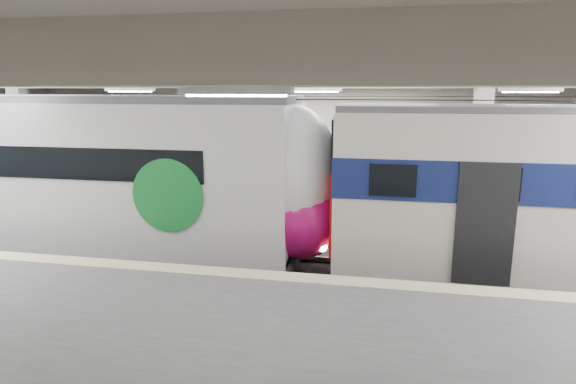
# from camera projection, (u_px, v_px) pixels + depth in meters

# --- Properties ---
(station_hall) EXTENTS (36.00, 24.00, 5.75)m
(station_hall) POSITION_uv_depth(u_px,v_px,m) (292.00, 165.00, 11.13)
(station_hall) COLOR black
(station_hall) RESTS_ON ground
(modern_emu) EXTENTS (15.04, 3.10, 4.79)m
(modern_emu) POSITION_uv_depth(u_px,v_px,m) (111.00, 180.00, 14.04)
(modern_emu) COLOR silver
(modern_emu) RESTS_ON ground
(far_train) EXTENTS (12.75, 3.02, 4.10)m
(far_train) POSITION_uv_depth(u_px,v_px,m) (152.00, 160.00, 19.65)
(far_train) COLOR silver
(far_train) RESTS_ON ground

